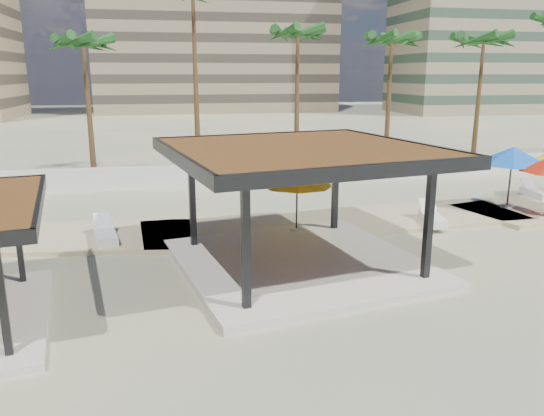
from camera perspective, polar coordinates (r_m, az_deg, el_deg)
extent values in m
plane|color=tan|center=(15.37, 8.52, -9.18)|extent=(200.00, 200.00, 0.00)
cube|color=#C6B284|center=(22.21, 7.26, -1.57)|extent=(16.24, 5.11, 0.24)
cube|color=silver|center=(30.13, -1.81, 3.78)|extent=(56.00, 0.30, 1.20)
cube|color=#847259|center=(91.99, -6.23, 19.10)|extent=(38.00, 16.00, 28.00)
cube|color=gray|center=(95.92, 23.55, 19.67)|extent=(32.00, 15.00, 34.00)
cube|color=beige|center=(17.34, 2.94, -5.87)|extent=(8.61, 8.61, 0.22)
cube|color=black|center=(13.30, -2.84, -4.02)|extent=(0.23, 0.23, 3.36)
cube|color=black|center=(18.49, -8.58, 1.06)|extent=(0.23, 0.23, 3.36)
cube|color=black|center=(15.95, 16.50, -1.49)|extent=(0.23, 0.23, 3.36)
cube|color=black|center=(20.48, 6.82, 2.41)|extent=(0.23, 0.23, 3.36)
cube|color=brown|center=(16.45, 3.10, 6.08)|extent=(8.87, 8.87, 0.31)
cube|color=black|center=(13.15, 10.16, 3.82)|extent=(7.62, 1.54, 0.38)
cube|color=black|center=(19.93, -1.57, 7.52)|extent=(7.62, 1.54, 0.38)
cube|color=black|center=(15.24, -10.02, 5.24)|extent=(1.54, 7.62, 0.38)
cube|color=black|center=(18.38, 13.98, 6.54)|extent=(1.54, 7.62, 0.38)
cube|color=black|center=(12.64, -27.07, -8.47)|extent=(0.19, 0.19, 2.69)
cube|color=black|center=(16.87, -25.64, -2.82)|extent=(0.19, 0.19, 2.69)
cube|color=black|center=(14.28, -23.68, 0.61)|extent=(1.12, 6.12, 0.31)
cylinder|color=beige|center=(20.46, 2.65, -2.33)|extent=(0.47, 0.47, 0.11)
cylinder|color=#262628|center=(20.18, 2.68, 0.61)|extent=(0.07, 0.07, 2.27)
cone|color=yellow|center=(19.97, 2.72, 3.33)|extent=(3.20, 3.20, 0.66)
cylinder|color=beige|center=(26.30, 23.95, 0.20)|extent=(0.53, 0.53, 0.13)
cylinder|color=#262628|center=(26.06, 24.22, 2.79)|extent=(0.07, 0.07, 2.56)
cone|color=blue|center=(25.89, 24.46, 5.17)|extent=(3.70, 3.70, 0.75)
cube|color=white|center=(20.27, -17.46, -2.92)|extent=(1.05, 2.05, 0.27)
cube|color=white|center=(20.22, -17.49, -2.47)|extent=(1.05, 2.05, 0.06)
cube|color=white|center=(20.89, -17.74, -1.29)|extent=(0.76, 0.79, 0.50)
cube|color=white|center=(22.48, 16.85, -1.21)|extent=(1.09, 2.06, 0.27)
cube|color=white|center=(22.43, 16.88, -0.80)|extent=(1.09, 2.06, 0.06)
cube|color=white|center=(23.09, 16.42, 0.26)|extent=(0.78, 0.80, 0.50)
cube|color=white|center=(29.26, 26.55, 1.37)|extent=(0.73, 1.88, 0.26)
cube|color=white|center=(29.23, 26.59, 1.67)|extent=(0.73, 1.88, 0.06)
cube|color=white|center=(29.77, 25.84, 2.39)|extent=(0.64, 0.66, 0.47)
cone|color=brown|center=(31.64, -19.07, 9.61)|extent=(0.36, 0.36, 7.88)
ellipsoid|color=#1B4C1B|center=(31.60, -19.63, 16.28)|extent=(3.00, 3.00, 1.80)
cone|color=brown|center=(32.18, -8.20, 12.88)|extent=(0.36, 0.36, 10.77)
cone|color=brown|center=(32.65, 2.70, 11.09)|extent=(0.36, 0.36, 8.56)
ellipsoid|color=#1B4C1B|center=(32.68, 2.78, 18.16)|extent=(3.00, 3.00, 1.80)
cone|color=brown|center=(34.80, 12.41, 10.75)|extent=(0.36, 0.36, 8.29)
ellipsoid|color=#1B4C1B|center=(34.80, 12.76, 17.15)|extent=(3.00, 3.00, 1.80)
cone|color=brown|center=(37.28, 21.27, 10.33)|extent=(0.36, 0.36, 8.28)
ellipsoid|color=#1B4C1B|center=(37.28, 21.83, 16.29)|extent=(3.00, 3.00, 1.80)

